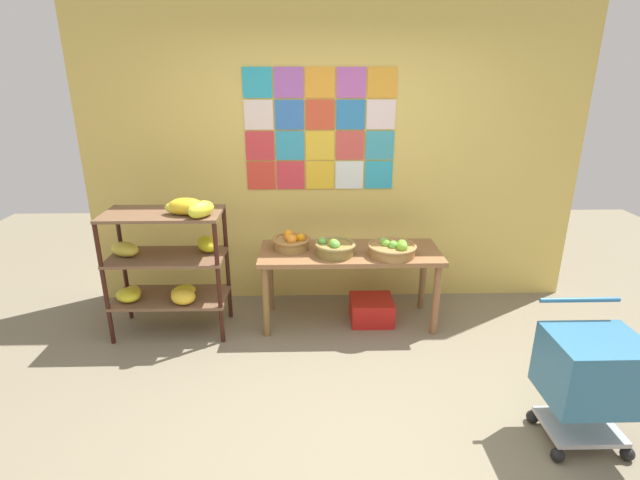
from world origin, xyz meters
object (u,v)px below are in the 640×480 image
fruit_basket_back_right (335,248)px  fruit_basket_back_left (392,249)px  produce_crate_under_table (371,310)px  display_table (350,260)px  shopping_cart (591,373)px  fruit_basket_right (291,242)px  banana_shelf_unit (170,255)px

fruit_basket_back_right → fruit_basket_back_left: size_ratio=0.85×
fruit_basket_back_left → produce_crate_under_table: bearing=142.2°
display_table → fruit_basket_back_left: fruit_basket_back_left is taller
display_table → shopping_cart: shopping_cart is taller
fruit_basket_back_right → fruit_basket_right: size_ratio=1.03×
display_table → fruit_basket_back_left: bearing=-18.3°
fruit_basket_back_left → shopping_cart: bearing=-56.2°
fruit_basket_back_right → shopping_cart: (1.40, -1.41, -0.26)m
banana_shelf_unit → shopping_cart: banana_shelf_unit is taller
display_table → shopping_cart: bearing=-49.8°
fruit_basket_back_left → banana_shelf_unit: bearing=-179.2°
display_table → fruit_basket_right: (-0.50, 0.05, 0.15)m
fruit_basket_back_left → shopping_cart: 1.69m
display_table → produce_crate_under_table: 0.52m
fruit_basket_back_right → fruit_basket_right: (-0.36, 0.15, 0.00)m
produce_crate_under_table → shopping_cart: (1.07, -1.50, 0.37)m
fruit_basket_right → fruit_basket_back_left: size_ratio=0.82×
banana_shelf_unit → fruit_basket_back_right: 1.35m
display_table → shopping_cart: (1.27, -1.50, -0.11)m
fruit_basket_right → shopping_cart: 2.37m
fruit_basket_right → produce_crate_under_table: 0.94m
shopping_cart → banana_shelf_unit: bearing=157.0°
fruit_basket_right → banana_shelf_unit: bearing=-168.8°
produce_crate_under_table → display_table: bearing=178.1°
fruit_basket_right → fruit_basket_back_left: bearing=-11.3°
shopping_cart → fruit_basket_back_left: bearing=127.1°
display_table → fruit_basket_back_right: bearing=-144.6°
display_table → banana_shelf_unit: bearing=-174.6°
fruit_basket_right → shopping_cart: size_ratio=0.39×
fruit_basket_right → shopping_cart: bearing=-41.4°
fruit_basket_back_left → display_table: bearing=161.7°
banana_shelf_unit → produce_crate_under_table: bearing=4.5°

